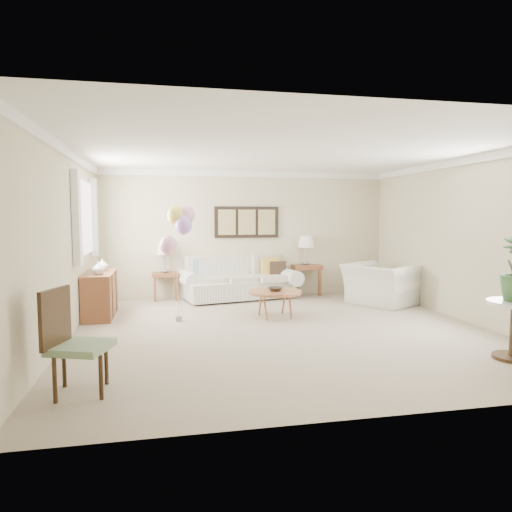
{
  "coord_description": "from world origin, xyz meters",
  "views": [
    {
      "loc": [
        -1.7,
        -6.4,
        1.67
      ],
      "look_at": [
        -0.28,
        0.6,
        1.05
      ],
      "focal_mm": 32.0,
      "sensor_mm": 36.0,
      "label": 1
    }
  ],
  "objects_px": {
    "accent_chair": "(72,339)",
    "balloon_cluster": "(178,226)",
    "coffee_table": "(275,293)",
    "armchair": "(381,284)",
    "sofa": "(239,282)"
  },
  "relations": [
    {
      "from": "sofa",
      "to": "coffee_table",
      "type": "bearing_deg",
      "value": -79.99
    },
    {
      "from": "coffee_table",
      "to": "armchair",
      "type": "height_order",
      "value": "armchair"
    },
    {
      "from": "armchair",
      "to": "accent_chair",
      "type": "distance_m",
      "value": 6.0
    },
    {
      "from": "armchair",
      "to": "balloon_cluster",
      "type": "height_order",
      "value": "balloon_cluster"
    },
    {
      "from": "coffee_table",
      "to": "accent_chair",
      "type": "relative_size",
      "value": 0.87
    },
    {
      "from": "coffee_table",
      "to": "accent_chair",
      "type": "distance_m",
      "value": 3.87
    },
    {
      "from": "accent_chair",
      "to": "balloon_cluster",
      "type": "relative_size",
      "value": 0.55
    },
    {
      "from": "armchair",
      "to": "accent_chair",
      "type": "bearing_deg",
      "value": 96.6
    },
    {
      "from": "accent_chair",
      "to": "balloon_cluster",
      "type": "distance_m",
      "value": 3.21
    },
    {
      "from": "coffee_table",
      "to": "balloon_cluster",
      "type": "bearing_deg",
      "value": 178.6
    },
    {
      "from": "sofa",
      "to": "balloon_cluster",
      "type": "bearing_deg",
      "value": -125.2
    },
    {
      "from": "coffee_table",
      "to": "balloon_cluster",
      "type": "height_order",
      "value": "balloon_cluster"
    },
    {
      "from": "coffee_table",
      "to": "armchair",
      "type": "xyz_separation_m",
      "value": [
        2.23,
        0.67,
        -0.02
      ]
    },
    {
      "from": "sofa",
      "to": "armchair",
      "type": "bearing_deg",
      "value": -23.92
    },
    {
      "from": "coffee_table",
      "to": "accent_chair",
      "type": "xyz_separation_m",
      "value": [
        -2.65,
        -2.82,
        0.12
      ]
    }
  ]
}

